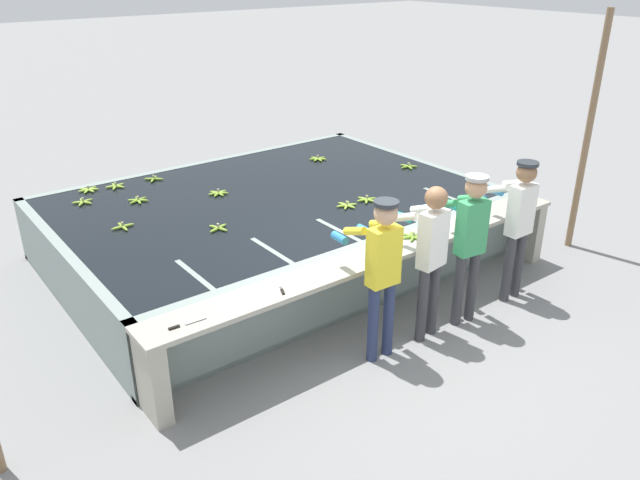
{
  "coord_description": "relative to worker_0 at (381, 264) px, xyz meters",
  "views": [
    {
      "loc": [
        -4.2,
        -4.19,
        3.76
      ],
      "look_at": [
        0.0,
        1.32,
        0.6
      ],
      "focal_mm": 35.0,
      "sensor_mm": 36.0,
      "label": 1
    }
  ],
  "objects": [
    {
      "name": "ground_plane",
      "position": [
        0.46,
        0.27,
        -1.05
      ],
      "size": [
        80.0,
        80.0,
        0.0
      ],
      "primitive_type": "plane",
      "color": "gray",
      "rests_on": "ground"
    },
    {
      "name": "wash_tank",
      "position": [
        0.46,
        2.65,
        -0.62
      ],
      "size": [
        5.54,
        3.89,
        0.86
      ],
      "color": "gray",
      "rests_on": "ground"
    },
    {
      "name": "work_ledge",
      "position": [
        0.46,
        0.49,
        -0.41
      ],
      "size": [
        5.54,
        0.45,
        0.86
      ],
      "color": "#A8A393",
      "rests_on": "ground"
    },
    {
      "name": "worker_0",
      "position": [
        0.0,
        0.0,
        0.0
      ],
      "size": [
        0.43,
        0.73,
        1.71
      ],
      "color": "navy",
      "rests_on": "ground"
    },
    {
      "name": "worker_1",
      "position": [
        0.65,
        -0.02,
        -0.01
      ],
      "size": [
        0.47,
        0.74,
        1.72
      ],
      "color": "#38383D",
      "rests_on": "ground"
    },
    {
      "name": "worker_2",
      "position": [
        1.21,
        -0.06,
        0.01
      ],
      "size": [
        0.46,
        0.74,
        1.73
      ],
      "color": "#38383D",
      "rests_on": "ground"
    },
    {
      "name": "worker_3",
      "position": [
        2.07,
        -0.05,
        -0.0
      ],
      "size": [
        0.4,
        0.72,
        1.71
      ],
      "color": "#38383D",
      "rests_on": "ground"
    },
    {
      "name": "banana_bunch_floating_0",
      "position": [
        -0.07,
        3.14,
        -0.17
      ],
      "size": [
        0.28,
        0.27,
        0.08
      ],
      "color": "#8CB738",
      "rests_on": "wash_tank"
    },
    {
      "name": "banana_bunch_floating_1",
      "position": [
        -0.52,
        4.21,
        -0.17
      ],
      "size": [
        0.24,
        0.24,
        0.08
      ],
      "color": "#7FAD33",
      "rests_on": "wash_tank"
    },
    {
      "name": "banana_bunch_floating_2",
      "position": [
        1.93,
        3.57,
        -0.17
      ],
      "size": [
        0.28,
        0.28,
        0.08
      ],
      "color": "#8CB738",
      "rests_on": "wash_tank"
    },
    {
      "name": "banana_bunch_floating_3",
      "position": [
        -0.64,
        2.09,
        -0.17
      ],
      "size": [
        0.28,
        0.28,
        0.08
      ],
      "color": "#8CB738",
      "rests_on": "wash_tank"
    },
    {
      "name": "banana_bunch_floating_4",
      "position": [
        2.78,
        2.43,
        -0.17
      ],
      "size": [
        0.27,
        0.28,
        0.08
      ],
      "color": "#7FAD33",
      "rests_on": "wash_tank"
    },
    {
      "name": "banana_bunch_floating_5",
      "position": [
        1.01,
        1.75,
        -0.17
      ],
      "size": [
        0.28,
        0.28,
        0.08
      ],
      "color": "#93BC3D",
      "rests_on": "wash_tank"
    },
    {
      "name": "banana_bunch_floating_6",
      "position": [
        -1.06,
        4.24,
        -0.17
      ],
      "size": [
        0.28,
        0.26,
        0.08
      ],
      "color": "#9EC642",
      "rests_on": "wash_tank"
    },
    {
      "name": "banana_bunch_floating_7",
      "position": [
        -1.51,
        2.81,
        -0.17
      ],
      "size": [
        0.28,
        0.28,
        0.08
      ],
      "color": "#93BC3D",
      "rests_on": "wash_tank"
    },
    {
      "name": "banana_bunch_floating_8",
      "position": [
        -1.03,
        3.53,
        -0.17
      ],
      "size": [
        0.28,
        0.28,
        0.08
      ],
      "color": "#7FAD33",
      "rests_on": "wash_tank"
    },
    {
      "name": "banana_bunch_floating_9",
      "position": [
        -1.41,
        4.33,
        -0.17
      ],
      "size": [
        0.28,
        0.28,
        0.08
      ],
      "color": "#9EC642",
      "rests_on": "wash_tank"
    },
    {
      "name": "banana_bunch_floating_10",
      "position": [
        -1.62,
        3.9,
        -0.17
      ],
      "size": [
        0.28,
        0.27,
        0.08
      ],
      "color": "#93BC3D",
      "rests_on": "wash_tank"
    },
    {
      "name": "banana_bunch_floating_11",
      "position": [
        1.35,
        1.75,
        -0.17
      ],
      "size": [
        0.28,
        0.28,
        0.08
      ],
      "color": "#8CB738",
      "rests_on": "wash_tank"
    },
    {
      "name": "banana_bunch_ledge_0",
      "position": [
        0.99,
        0.54,
        -0.17
      ],
      "size": [
        0.28,
        0.28,
        0.08
      ],
      "color": "#75A333",
      "rests_on": "work_ledge"
    },
    {
      "name": "knife_0",
      "position": [
        -0.86,
        0.46,
        -0.18
      ],
      "size": [
        0.16,
        0.33,
        0.02
      ],
      "color": "silver",
      "rests_on": "work_ledge"
    },
    {
      "name": "knife_1",
      "position": [
        -1.91,
        0.43,
        -0.18
      ],
      "size": [
        0.35,
        0.05,
        0.02
      ],
      "color": "silver",
      "rests_on": "work_ledge"
    },
    {
      "name": "support_post_right",
      "position": [
        3.98,
        0.35,
        0.55
      ],
      "size": [
        0.09,
        0.09,
        3.2
      ],
      "color": "#846647",
      "rests_on": "ground"
    }
  ]
}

